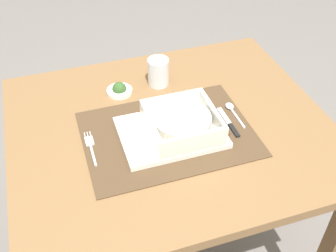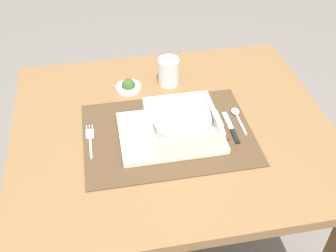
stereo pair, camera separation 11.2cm
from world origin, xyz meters
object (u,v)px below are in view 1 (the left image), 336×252
Objects in this scene: bread_knife at (220,123)px; drinking_glass at (158,73)px; butter_knife at (230,124)px; fork at (90,145)px; spoon at (231,109)px; porridge_bowl at (182,123)px; condiment_saucer at (119,90)px; dining_table at (170,151)px.

drinking_glass reaches higher than bread_knife.
butter_knife is at bearing -28.58° from bread_knife.
spoon reaches higher than fork.
drinking_glass is at bearing 127.85° from spoon.
butter_knife is 0.29m from drinking_glass.
porridge_bowl is 1.40× the size of butter_knife.
drinking_glass reaches higher than butter_knife.
porridge_bowl reaches higher than spoon.
fork is (-0.25, 0.03, -0.04)m from porridge_bowl.
spoon is 0.35m from condiment_saucer.
porridge_bowl is at bearing -11.10° from fork.
drinking_glass is 1.11× the size of condiment_saucer.
bread_knife is 0.27m from drinking_glass.
dining_table is 4.87× the size of porridge_bowl.
bread_knife is at bearing -44.97° from condiment_saucer.
drinking_glass is (-0.13, 0.26, 0.03)m from butter_knife.
dining_table is at bearing 164.73° from bread_knife.
spoon is (0.19, 0.01, 0.11)m from dining_table.
drinking_glass reaches higher than dining_table.
drinking_glass is at bearing 4.32° from condiment_saucer.
spoon is at bearing 17.79° from porridge_bowl.
fork is 0.37m from bread_knife.
drinking_glass is (0.26, 0.22, 0.03)m from fork.
spoon is 1.31× the size of drinking_glass.
porridge_bowl is 1.59× the size of spoon.
spoon is at bearing -33.08° from condiment_saucer.
porridge_bowl is 1.46× the size of bread_knife.
spoon is at bearing 1.76° from dining_table.
bread_knife is 1.43× the size of drinking_glass.
porridge_bowl is 0.15m from butter_knife.
butter_knife and bread_knife have the same top height.
bread_knife is (-0.02, 0.01, 0.00)m from butter_knife.
condiment_saucer is at bearing 55.33° from fork.
dining_table is at bearing 107.31° from porridge_bowl.
drinking_glass is at bearing 37.24° from fork.
butter_knife reaches higher than dining_table.
spoon is 1.46× the size of condiment_saucer.
dining_table is 0.20m from butter_knife.
condiment_saucer is (-0.10, 0.20, 0.11)m from dining_table.
bread_knife is at bearing -66.70° from drinking_glass.
dining_table is at bearing 0.80° from fork.
condiment_saucer reaches higher than spoon.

